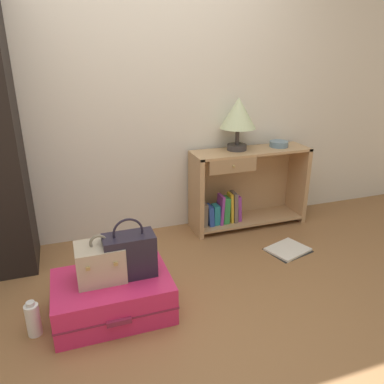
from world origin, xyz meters
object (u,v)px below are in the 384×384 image
at_px(bottle, 33,319).
at_px(open_book_on_floor, 288,250).
at_px(table_lamp, 238,115).
at_px(handbag, 130,255).
at_px(bowl, 279,144).
at_px(train_case, 100,262).
at_px(suitcase_large, 113,296).
at_px(bookshelf, 243,189).

xyz_separation_m(bottle, open_book_on_floor, (1.93, 0.36, -0.10)).
relative_size(table_lamp, handbag, 1.19).
height_order(bowl, bottle, bowl).
bearing_deg(table_lamp, train_case, -145.59).
distance_m(table_lamp, suitcase_large, 1.80).
bearing_deg(open_book_on_floor, train_case, -169.19).
height_order(bookshelf, train_case, bookshelf).
xyz_separation_m(table_lamp, open_book_on_floor, (0.21, -0.61, -1.02)).
relative_size(bowl, train_case, 0.57).
relative_size(bookshelf, train_case, 3.62).
bearing_deg(table_lamp, bottle, -150.61).
height_order(train_case, handbag, handbag).
relative_size(bowl, suitcase_large, 0.24).
bearing_deg(bottle, table_lamp, 29.39).
height_order(train_case, bottle, train_case).
distance_m(table_lamp, train_case, 1.72).
height_order(bowl, handbag, bowl).
distance_m(table_lamp, bowl, 0.50).
bearing_deg(train_case, bookshelf, 32.38).
xyz_separation_m(table_lamp, train_case, (-1.31, -0.90, -0.67)).
bearing_deg(train_case, table_lamp, 34.41).
relative_size(suitcase_large, bottle, 3.21).
relative_size(bookshelf, bottle, 4.82).
bearing_deg(open_book_on_floor, bookshelf, 102.71).
relative_size(suitcase_large, train_case, 2.40).
xyz_separation_m(bowl, train_case, (-1.72, -0.88, -0.39)).
relative_size(train_case, open_book_on_floor, 0.77).
xyz_separation_m(bookshelf, bottle, (-1.79, -0.95, -0.25)).
bearing_deg(bottle, handbag, 5.38).
height_order(bowl, train_case, bowl).
bearing_deg(bowl, handbag, -149.93).
bearing_deg(bookshelf, handbag, -143.54).
bearing_deg(table_lamp, bowl, -2.45).
distance_m(suitcase_large, open_book_on_floor, 1.50).
height_order(table_lamp, handbag, table_lamp).
xyz_separation_m(suitcase_large, bottle, (-0.46, -0.04, -0.02)).
relative_size(train_case, bottle, 1.33).
distance_m(handbag, bottle, 0.65).
xyz_separation_m(suitcase_large, handbag, (0.12, 0.01, 0.26)).
bearing_deg(suitcase_large, open_book_on_floor, 12.27).
height_order(suitcase_large, bottle, suitcase_large).
distance_m(train_case, open_book_on_floor, 1.58).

